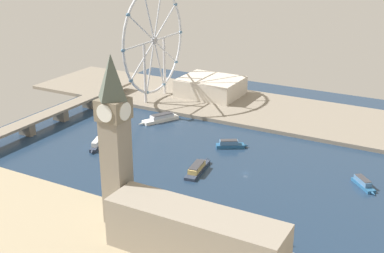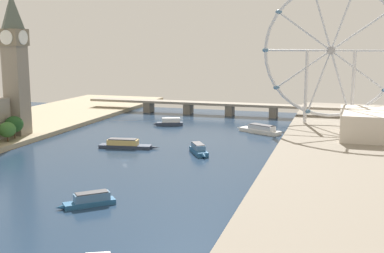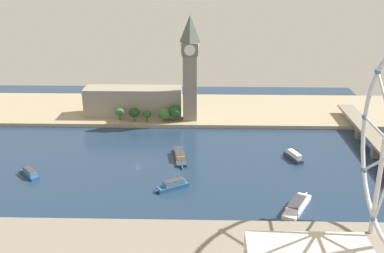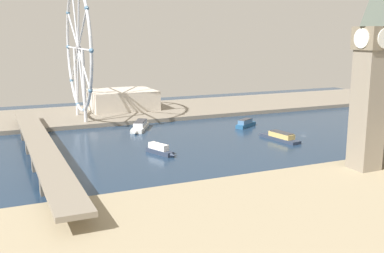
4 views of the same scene
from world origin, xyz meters
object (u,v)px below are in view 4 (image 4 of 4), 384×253
object	(u,v)px
tour_boat_2	(160,150)
tour_boat_3	(363,118)
tour_boat_5	(384,107)
riverside_hall	(122,99)
tour_boat_1	(140,126)
river_bridge	(40,146)
ferris_wheel	(78,49)
clock_tower	(371,72)
tour_boat_4	(246,123)
tour_boat_0	(280,137)

from	to	relation	value
tour_boat_2	tour_boat_3	distance (m)	182.26
tour_boat_2	tour_boat_5	bearing A→B (deg)	84.17
riverside_hall	tour_boat_1	world-z (taller)	riverside_hall
tour_boat_1	tour_boat_3	distance (m)	173.53
tour_boat_2	river_bridge	bearing A→B (deg)	-123.12
ferris_wheel	clock_tower	bearing A→B (deg)	-152.50
ferris_wheel	tour_boat_3	xyz separation A→B (m)	(-82.36, -201.80, -52.80)
ferris_wheel	riverside_hall	distance (m)	67.46
clock_tower	ferris_wheel	bearing A→B (deg)	27.50
tour_boat_4	tour_boat_0	bearing A→B (deg)	-123.84
tour_boat_1	tour_boat_2	distance (m)	70.14
tour_boat_1	tour_boat_2	size ratio (longest dim) A/B	1.53
riverside_hall	tour_boat_3	distance (m)	197.69
tour_boat_0	tour_boat_1	bearing A→B (deg)	37.66
riverside_hall	tour_boat_4	world-z (taller)	riverside_hall
tour_boat_2	riverside_hall	bearing A→B (deg)	151.92
tour_boat_1	tour_boat_4	xyz separation A→B (m)	(-22.59, -73.30, -0.04)
tour_boat_2	tour_boat_3	xyz separation A→B (m)	(30.94, -179.61, -0.24)
ferris_wheel	tour_boat_4	bearing A→B (deg)	-122.14
tour_boat_4	river_bridge	bearing A→B (deg)	161.63
clock_tower	tour_boat_4	world-z (taller)	clock_tower
river_bridge	tour_boat_3	world-z (taller)	river_bridge
tour_boat_1	tour_boat_3	bearing A→B (deg)	105.42
ferris_wheel	riverside_hall	world-z (taller)	ferris_wheel
clock_tower	ferris_wheel	size ratio (longest dim) A/B	0.89
tour_boat_0	river_bridge	bearing A→B (deg)	76.54
river_bridge	tour_boat_2	distance (m)	64.58
riverside_hall	clock_tower	bearing A→B (deg)	-165.26
tour_boat_1	tour_boat_2	bearing A→B (deg)	19.69
ferris_wheel	tour_boat_0	bearing A→B (deg)	-137.33
tour_boat_3	tour_boat_5	distance (m)	65.34
tour_boat_0	riverside_hall	bearing A→B (deg)	15.33
tour_boat_1	tour_boat_5	size ratio (longest dim) A/B	1.05
clock_tower	river_bridge	world-z (taller)	clock_tower
clock_tower	tour_boat_3	size ratio (longest dim) A/B	4.59
riverside_hall	river_bridge	distance (m)	154.22
river_bridge	tour_boat_3	size ratio (longest dim) A/B	11.36
tour_boat_2	tour_boat_4	distance (m)	95.87
ferris_wheel	tour_boat_5	size ratio (longest dim) A/B	3.08
tour_boat_5	riverside_hall	bearing A→B (deg)	134.25
tour_boat_4	ferris_wheel	bearing A→B (deg)	116.74
riverside_hall	tour_boat_2	distance (m)	146.15
river_bridge	tour_boat_0	distance (m)	145.06
tour_boat_5	tour_boat_4	bearing A→B (deg)	160.97
river_bridge	ferris_wheel	bearing A→B (deg)	-22.21
tour_boat_1	tour_boat_5	bearing A→B (deg)	116.75
tour_boat_0	tour_boat_4	xyz separation A→B (m)	(45.94, -2.19, 0.16)
tour_boat_1	riverside_hall	bearing A→B (deg)	-157.72
river_bridge	tour_boat_1	xyz separation A→B (m)	(55.75, -73.27, -5.55)
clock_tower	river_bridge	bearing A→B (deg)	57.30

